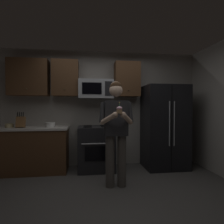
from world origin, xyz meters
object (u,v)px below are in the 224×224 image
object	(u,v)px
oven_range	(96,148)
knife_block	(21,122)
bowl_large_white	(50,125)
cupcake	(119,110)
person	(116,127)
microwave	(96,89)
bowl_small_colored	(9,125)
refrigerator	(164,127)

from	to	relation	value
oven_range	knife_block	xyz separation A→B (m)	(-1.51, -0.03, 0.57)
bowl_large_white	cupcake	bearing A→B (deg)	-46.63
oven_range	person	distance (m)	1.11
microwave	knife_block	size ratio (longest dim) A/B	2.31
bowl_small_colored	knife_block	bearing A→B (deg)	-20.38
microwave	knife_block	distance (m)	1.66
microwave	bowl_large_white	bearing A→B (deg)	-175.71
refrigerator	person	size ratio (longest dim) A/B	1.02
person	cupcake	xyz separation A→B (m)	(0.00, -0.33, 0.30)
oven_range	microwave	distance (m)	1.26
oven_range	knife_block	world-z (taller)	knife_block
refrigerator	bowl_small_colored	distance (m)	3.26
knife_block	bowl_large_white	bearing A→B (deg)	7.92
microwave	bowl_small_colored	bearing A→B (deg)	-178.20
microwave	refrigerator	xyz separation A→B (m)	(1.50, -0.16, -0.82)
microwave	bowl_large_white	world-z (taller)	microwave
knife_block	cupcake	size ratio (longest dim) A/B	1.84
bowl_small_colored	cupcake	world-z (taller)	cupcake
knife_block	person	xyz separation A→B (m)	(1.79, -0.90, -0.04)
knife_block	bowl_small_colored	world-z (taller)	knife_block
bowl_large_white	cupcake	world-z (taller)	cupcake
refrigerator	person	distance (m)	1.51
knife_block	person	distance (m)	2.00
refrigerator	cupcake	bearing A→B (deg)	-135.03
oven_range	person	world-z (taller)	person
oven_range	cupcake	size ratio (longest dim) A/B	5.36
knife_block	person	world-z (taller)	person
person	cupcake	size ratio (longest dim) A/B	10.13
knife_block	bowl_small_colored	bearing A→B (deg)	159.62
knife_block	bowl_large_white	size ratio (longest dim) A/B	1.59
bowl_large_white	person	distance (m)	1.57
refrigerator	bowl_small_colored	xyz separation A→B (m)	(-3.26, 0.10, 0.06)
cupcake	refrigerator	bearing A→B (deg)	44.97
refrigerator	person	bearing A→B (deg)	-143.91
oven_range	knife_block	bearing A→B (deg)	-178.88
bowl_small_colored	refrigerator	bearing A→B (deg)	-1.81
oven_range	bowl_small_colored	bearing A→B (deg)	177.92
oven_range	cupcake	bearing A→B (deg)	-77.36
oven_range	refrigerator	xyz separation A→B (m)	(1.50, -0.04, 0.44)
person	microwave	bearing A→B (deg)	105.06
oven_range	person	bearing A→B (deg)	-73.10
oven_range	bowl_small_colored	size ratio (longest dim) A/B	5.59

